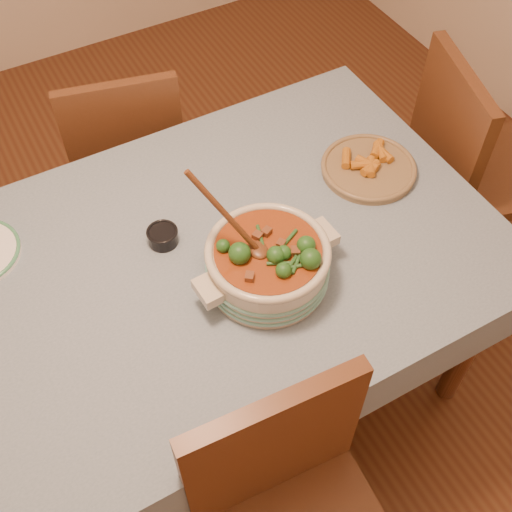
{
  "coord_description": "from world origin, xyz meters",
  "views": [
    {
      "loc": [
        -0.38,
        -1.01,
        2.16
      ],
      "look_at": [
        0.1,
        -0.14,
        0.87
      ],
      "focal_mm": 45.0,
      "sensor_mm": 36.0,
      "label": 1
    }
  ],
  "objects": [
    {
      "name": "floor",
      "position": [
        0.0,
        0.0,
        0.0
      ],
      "size": [
        4.5,
        4.5,
        0.0
      ],
      "primitive_type": "plane",
      "color": "#4D2616",
      "rests_on": "ground"
    },
    {
      "name": "dining_table",
      "position": [
        0.0,
        0.0,
        0.66
      ],
      "size": [
        1.68,
        1.08,
        0.76
      ],
      "color": "#592F1D",
      "rests_on": "floor"
    },
    {
      "name": "stew_casserole",
      "position": [
        0.13,
        -0.15,
        0.84
      ],
      "size": [
        0.41,
        0.33,
        0.38
      ],
      "rotation": [
        0.0,
        0.0,
        0.05
      ],
      "color": "beige",
      "rests_on": "dining_table"
    },
    {
      "name": "condiment_bowl",
      "position": [
        -0.06,
        0.11,
        0.78
      ],
      "size": [
        0.1,
        0.1,
        0.05
      ],
      "rotation": [
        0.0,
        0.0,
        0.12
      ],
      "color": "black",
      "rests_on": "dining_table"
    },
    {
      "name": "fried_plate",
      "position": [
        0.6,
        0.06,
        0.78
      ],
      "size": [
        0.34,
        0.34,
        0.05
      ],
      "rotation": [
        0.0,
        0.0,
        0.22
      ],
      "color": "olive",
      "rests_on": "dining_table"
    },
    {
      "name": "chair_far",
      "position": [
        0.06,
        0.79,
        0.5
      ],
      "size": [
        0.49,
        0.49,
        0.87
      ],
      "rotation": [
        0.0,
        0.0,
        2.91
      ],
      "color": "brown",
      "rests_on": "floor"
    },
    {
      "name": "chair_right",
      "position": [
        1.09,
        0.08,
        0.54
      ],
      "size": [
        0.55,
        0.55,
        0.95
      ],
      "rotation": [
        0.0,
        0.0,
        1.28
      ],
      "color": "brown",
      "rests_on": "floor"
    }
  ]
}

